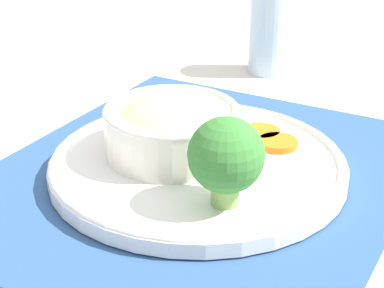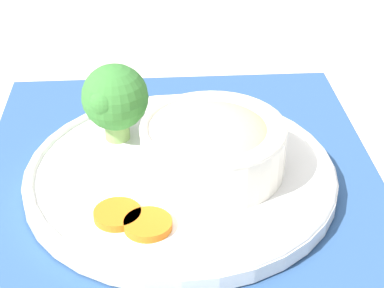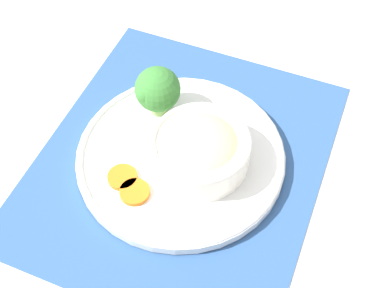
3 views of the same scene
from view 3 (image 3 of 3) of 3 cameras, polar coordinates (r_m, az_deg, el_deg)
name	(u,v)px [view 3 (image 3 of 3)]	position (r m, az deg, el deg)	size (l,w,h in m)	color
ground_plane	(181,161)	(0.86, -1.19, -1.85)	(4.00, 4.00, 0.00)	beige
placemat	(181,161)	(0.85, -1.19, -1.78)	(0.53, 0.46, 0.00)	#2D5184
plate	(181,156)	(0.84, -1.21, -1.26)	(0.33, 0.33, 0.02)	white
bowl	(201,148)	(0.81, 0.98, -0.44)	(0.15, 0.15, 0.07)	silver
broccoli_floret	(157,90)	(0.86, -3.72, 5.79)	(0.07, 0.07, 0.09)	#84AD5B
carrot_slice_near	(122,177)	(0.82, -7.43, -3.53)	(0.05, 0.05, 0.01)	orange
carrot_slice_middle	(135,192)	(0.80, -6.13, -5.12)	(0.05, 0.05, 0.01)	orange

